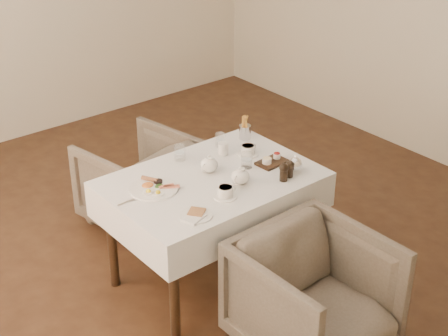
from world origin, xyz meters
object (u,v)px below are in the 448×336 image
teapot_centre (209,164)px  armchair_far (140,181)px  breakfast_plate (154,188)px  table (212,194)px  armchair_near (314,297)px

teapot_centre → armchair_far: bearing=70.8°
breakfast_plate → teapot_centre: (0.39, -0.04, 0.05)m
table → armchair_far: bearing=88.2°
table → breakfast_plate: 0.39m
table → teapot_centre: bearing=64.7°
breakfast_plate → teapot_centre: teapot_centre is taller
teapot_centre → breakfast_plate: bearing=154.8°
armchair_near → teapot_centre: 1.04m
breakfast_plate → teapot_centre: size_ratio=1.94×
armchair_near → breakfast_plate: (-0.39, 0.97, 0.41)m
breakfast_plate → teapot_centre: 0.39m
armchair_near → breakfast_plate: breakfast_plate is taller
armchair_far → breakfast_plate: bearing=53.7°
armchair_near → teapot_centre: (-0.01, 0.94, 0.46)m
table → teapot_centre: (0.03, 0.07, 0.18)m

